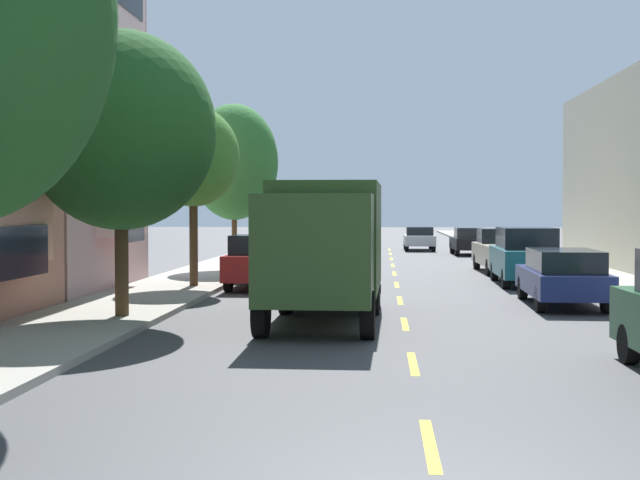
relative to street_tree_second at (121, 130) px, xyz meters
name	(u,v)px	position (x,y,z in m)	size (l,w,h in m)	color
ground_plane	(393,268)	(6.40, 18.04, -4.33)	(160.00, 160.00, 0.00)	#424244
sidewalk_left	(220,269)	(-0.70, 16.04, -4.26)	(3.20, 120.00, 0.14)	#A39E93
sidewalk_right	(573,271)	(13.50, 16.04, -4.26)	(3.20, 120.00, 0.14)	#A39E93
lane_centerline_dashes	(395,279)	(6.40, 12.54, -4.32)	(0.14, 47.20, 0.01)	yellow
street_tree_second	(121,130)	(0.00, 0.00, 0.00)	(4.30, 4.30, 6.45)	#47331E
street_tree_third	(193,157)	(0.00, 7.70, -0.15)	(2.89, 2.89, 5.63)	#47331E
street_tree_farthest	(234,162)	(0.00, 15.41, 0.08)	(3.53, 3.53, 6.60)	#47331E
delivery_box_truck	(326,241)	(4.60, 0.55, -2.50)	(2.54, 7.13, 3.17)	#2D471E
parked_suv_teal	(526,256)	(10.72, 10.32, -3.34)	(2.04, 4.84, 1.93)	#195B60
parked_hatchback_black	(469,241)	(10.69, 29.11, -3.57)	(1.81, 4.03, 1.50)	black
parked_wagon_navy	(563,276)	(10.62, 3.86, -3.53)	(1.94, 4.74, 1.50)	navy
parked_pickup_champagne	(504,252)	(10.82, 16.15, -3.50)	(2.13, 5.35, 1.73)	tan
parked_pickup_charcoal	(326,233)	(2.13, 41.05, -3.50)	(2.03, 5.31, 1.73)	#333338
parked_pickup_red	(264,262)	(2.07, 8.83, -3.50)	(2.01, 5.31, 1.73)	#AD1E1E
parked_sedan_white	(306,243)	(1.97, 25.89, -3.58)	(1.89, 4.54, 1.43)	silver
moving_silver_sedan	(419,238)	(8.20, 34.27, -3.58)	(1.80, 4.50, 1.43)	#B2B5BA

